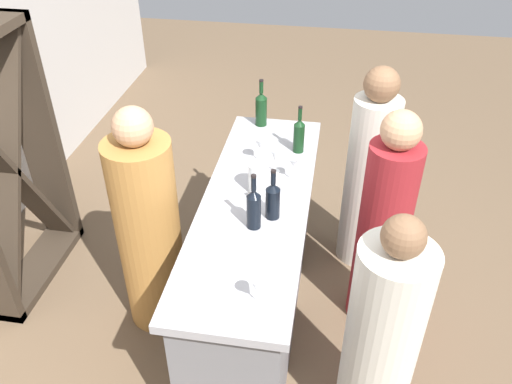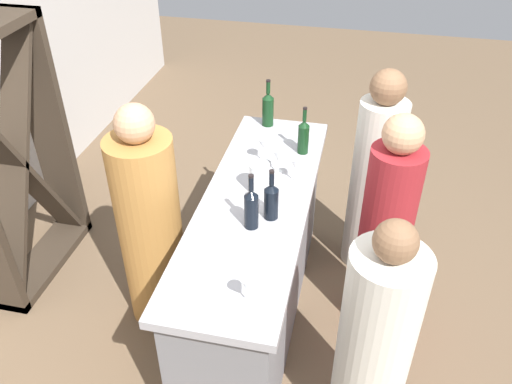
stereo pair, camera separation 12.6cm
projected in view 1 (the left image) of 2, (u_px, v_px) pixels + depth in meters
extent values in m
plane|color=brown|center=(256.00, 315.00, 3.54)|extent=(12.00, 12.00, 0.00)
cube|color=slate|center=(256.00, 265.00, 3.27)|extent=(1.87, 0.52, 0.92)
cube|color=#99999E|center=(256.00, 203.00, 2.99)|extent=(1.95, 0.60, 0.05)
cube|color=#33281E|center=(40.00, 137.00, 3.72)|extent=(0.06, 0.28, 1.77)
cube|color=#33281E|center=(38.00, 268.00, 3.86)|extent=(0.95, 0.28, 0.06)
cube|color=#33281E|center=(5.00, 171.00, 3.36)|extent=(0.86, 0.20, 1.67)
cube|color=#33281E|center=(5.00, 171.00, 3.36)|extent=(0.86, 0.20, 1.67)
cylinder|color=black|center=(254.00, 212.00, 2.72)|extent=(0.08, 0.08, 0.19)
cone|color=black|center=(254.00, 194.00, 2.66)|extent=(0.08, 0.08, 0.04)
cylinder|color=black|center=(254.00, 184.00, 2.62)|extent=(0.03, 0.03, 0.08)
cylinder|color=black|center=(254.00, 176.00, 2.59)|extent=(0.03, 0.03, 0.01)
cylinder|color=black|center=(273.00, 203.00, 2.80)|extent=(0.08, 0.08, 0.18)
cone|color=black|center=(273.00, 187.00, 2.73)|extent=(0.08, 0.08, 0.03)
cylinder|color=black|center=(273.00, 178.00, 2.70)|extent=(0.03, 0.03, 0.07)
cylinder|color=black|center=(273.00, 171.00, 2.68)|extent=(0.03, 0.03, 0.01)
cylinder|color=black|center=(299.00, 138.00, 3.35)|extent=(0.07, 0.07, 0.19)
cone|color=black|center=(300.00, 122.00, 3.28)|extent=(0.07, 0.07, 0.04)
cylinder|color=black|center=(300.00, 114.00, 3.25)|extent=(0.02, 0.02, 0.08)
cylinder|color=black|center=(300.00, 107.00, 3.22)|extent=(0.03, 0.03, 0.01)
cylinder|color=black|center=(261.00, 112.00, 3.64)|extent=(0.08, 0.08, 0.20)
cone|color=black|center=(261.00, 96.00, 3.57)|extent=(0.08, 0.08, 0.04)
cylinder|color=black|center=(261.00, 87.00, 3.53)|extent=(0.03, 0.03, 0.08)
cylinder|color=black|center=(261.00, 81.00, 3.50)|extent=(0.03, 0.03, 0.01)
cylinder|color=white|center=(293.00, 180.00, 3.13)|extent=(0.06, 0.06, 0.00)
cylinder|color=white|center=(293.00, 174.00, 3.11)|extent=(0.01, 0.01, 0.08)
cone|color=white|center=(294.00, 163.00, 3.06)|extent=(0.07, 0.07, 0.07)
cylinder|color=white|center=(257.00, 302.00, 2.35)|extent=(0.06, 0.06, 0.00)
cylinder|color=white|center=(257.00, 296.00, 2.33)|extent=(0.01, 0.01, 0.06)
cone|color=white|center=(257.00, 285.00, 2.29)|extent=(0.07, 0.07, 0.08)
cylinder|color=white|center=(275.00, 171.00, 3.21)|extent=(0.06, 0.06, 0.00)
cylinder|color=white|center=(275.00, 166.00, 3.18)|extent=(0.01, 0.01, 0.07)
cone|color=white|center=(275.00, 155.00, 3.14)|extent=(0.07, 0.07, 0.08)
cylinder|color=white|center=(260.00, 161.00, 3.30)|extent=(0.06, 0.06, 0.00)
cylinder|color=white|center=(260.00, 155.00, 3.28)|extent=(0.01, 0.01, 0.08)
cone|color=white|center=(260.00, 144.00, 3.23)|extent=(0.07, 0.07, 0.08)
cylinder|color=silver|center=(258.00, 178.00, 2.99)|extent=(0.12, 0.12, 0.18)
cylinder|color=maroon|center=(382.00, 238.00, 3.20)|extent=(0.39, 0.39, 1.29)
sphere|color=tan|center=(401.00, 130.00, 2.77)|extent=(0.22, 0.22, 0.22)
cylinder|color=beige|center=(380.00, 346.00, 2.58)|extent=(0.42, 0.42, 1.23)
sphere|color=brown|center=(404.00, 237.00, 2.17)|extent=(0.19, 0.19, 0.19)
cylinder|color=beige|center=(367.00, 184.00, 3.66)|extent=(0.41, 0.41, 1.29)
sphere|color=brown|center=(382.00, 84.00, 3.23)|extent=(0.23, 0.23, 0.23)
cylinder|color=#9E6B33|center=(150.00, 237.00, 3.19)|extent=(0.46, 0.46, 1.31)
sphere|color=tan|center=(132.00, 127.00, 2.75)|extent=(0.22, 0.22, 0.22)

